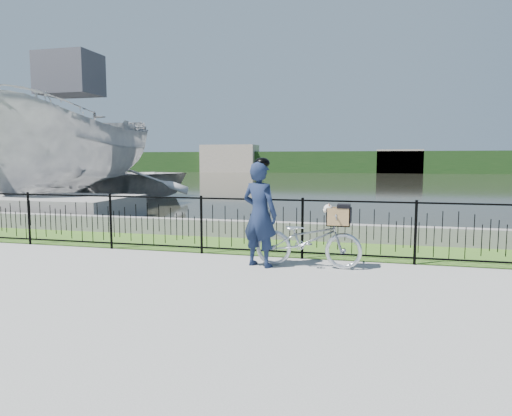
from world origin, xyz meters
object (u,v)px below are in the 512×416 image
(boat_far, at_px, (89,179))
(boat_near, at_px, (73,152))
(bicycle_rig, at_px, (309,239))
(cyclist, at_px, (260,213))

(boat_far, bearing_deg, boat_near, -68.46)
(boat_near, bearing_deg, bicycle_rig, -37.73)
(bicycle_rig, bearing_deg, boat_far, 137.41)
(cyclist, xyz_separation_m, boat_far, (-10.52, 10.58, 0.03))
(bicycle_rig, distance_m, boat_far, 15.43)
(cyclist, xyz_separation_m, boat_near, (-9.58, 8.20, 1.23))
(boat_near, height_order, boat_far, boat_near)
(bicycle_rig, xyz_separation_m, boat_near, (-10.42, 8.06, 1.67))
(cyclist, relative_size, boat_far, 0.17)
(bicycle_rig, height_order, boat_far, boat_far)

